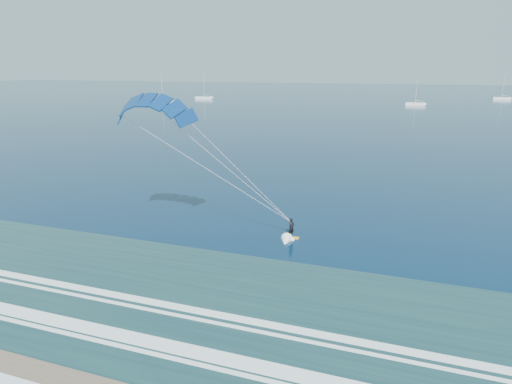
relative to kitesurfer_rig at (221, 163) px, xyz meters
The scene contains 6 objects.
ground 22.33m from the kitesurfer_rig, 97.29° to the right, with size 900.00×900.00×0.00m, color #072543.
kitesurfer_rig is the anchor object (origin of this frame).
sailboat_0 172.96m from the kitesurfer_rig, 122.65° to the left, with size 10.19×2.40×13.66m.
sailboat_1 193.53m from the kitesurfer_rig, 116.48° to the left, with size 8.98×2.40×12.30m.
sailboat_2 167.85m from the kitesurfer_rig, 85.51° to the left, with size 7.60×2.40×10.70m.
sailboat_3 224.48m from the kitesurfer_rig, 76.57° to the left, with size 7.85×2.40×10.80m.
Camera 1 is at (18.34, -13.92, 15.14)m, focal length 32.00 mm.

